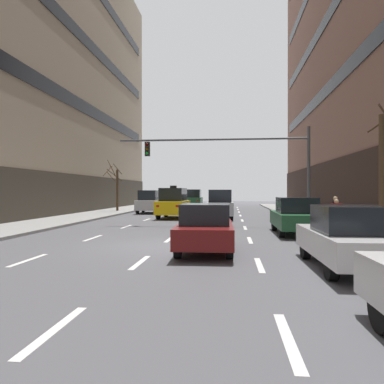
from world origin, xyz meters
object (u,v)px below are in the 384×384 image
at_px(pedestrian_1, 336,214).
at_px(traffic_signal_0, 242,156).
at_px(pedestrian_0, 335,210).
at_px(car_driving_3, 222,202).
at_px(street_tree_0, 116,187).
at_px(car_driving_4, 149,202).
at_px(car_driving_1, 205,228).
at_px(car_parked_2, 296,216).
at_px(street_tree_1, 383,174).
at_px(car_driving_2, 220,204).
at_px(car_driving_0, 193,199).
at_px(car_parked_1, 349,238).
at_px(taxi_driving_5, 173,203).

bearing_deg(pedestrian_1, traffic_signal_0, 126.84).
xyz_separation_m(traffic_signal_0, pedestrian_0, (4.46, -2.93, -2.95)).
bearing_deg(car_driving_3, street_tree_0, -150.99).
bearing_deg(car_driving_4, car_driving_3, 46.06).
relative_size(car_driving_3, street_tree_0, 0.92).
bearing_deg(car_driving_1, pedestrian_1, 40.06).
bearing_deg(car_parked_2, street_tree_1, -48.71).
bearing_deg(car_driving_3, traffic_signal_0, -84.87).
bearing_deg(pedestrian_1, car_driving_2, 118.38).
distance_m(car_driving_1, pedestrian_0, 9.00).
distance_m(car_driving_1, car_driving_4, 21.48).
xyz_separation_m(car_driving_0, pedestrian_0, (9.35, -23.25, -0.02)).
bearing_deg(street_tree_0, car_parked_1, -60.32).
bearing_deg(street_tree_0, car_driving_2, -36.59).
bearing_deg(car_driving_0, car_parked_1, -77.38).
distance_m(car_parked_2, pedestrian_0, 2.56).
relative_size(car_driving_2, pedestrian_0, 2.74).
distance_m(car_driving_1, street_tree_1, 7.10).
distance_m(car_driving_2, taxi_driving_5, 3.43).
height_order(car_driving_4, taxi_driving_5, taxi_driving_5).
bearing_deg(car_driving_2, car_driving_4, 136.70).
height_order(car_driving_3, traffic_signal_0, traffic_signal_0).
relative_size(street_tree_0, pedestrian_1, 3.19).
relative_size(street_tree_1, pedestrian_1, 3.32).
bearing_deg(car_driving_1, taxi_driving_5, 102.84).
bearing_deg(car_parked_2, car_driving_2, 112.66).
bearing_deg(taxi_driving_5, pedestrian_0, -40.60).
bearing_deg(taxi_driving_5, pedestrian_1, -49.52).
height_order(car_parked_2, pedestrian_0, pedestrian_0).
distance_m(car_driving_2, street_tree_0, 12.41).
distance_m(car_driving_3, pedestrian_1, 23.24).
bearing_deg(car_driving_0, street_tree_1, -70.37).
distance_m(taxi_driving_5, street_tree_1, 15.86).
height_order(car_driving_3, taxi_driving_5, taxi_driving_5).
xyz_separation_m(car_driving_1, car_driving_4, (-6.47, 20.48, 0.24)).
bearing_deg(car_driving_4, traffic_signal_0, -53.62).
xyz_separation_m(car_driving_0, car_driving_3, (3.33, -2.91, -0.27)).
bearing_deg(car_parked_1, traffic_signal_0, 101.02).
height_order(car_driving_0, car_parked_1, car_driving_0).
bearing_deg(pedestrian_1, car_parked_2, 151.66).
height_order(car_driving_0, street_tree_0, street_tree_0).
distance_m(pedestrian_0, pedestrian_1, 2.33).
bearing_deg(car_driving_3, taxi_driving_5, -104.80).
bearing_deg(traffic_signal_0, car_driving_0, 103.55).
bearing_deg(street_tree_0, car_parked_2, -50.11).
xyz_separation_m(car_parked_2, street_tree_0, (-13.66, 16.34, 1.55)).
height_order(car_parked_2, pedestrian_1, car_parked_2).
bearing_deg(car_parked_1, car_driving_1, 149.10).
xyz_separation_m(car_driving_3, taxi_driving_5, (-3.27, -12.37, 0.29)).
xyz_separation_m(car_parked_2, traffic_signal_0, (-2.33, 4.35, 3.17)).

